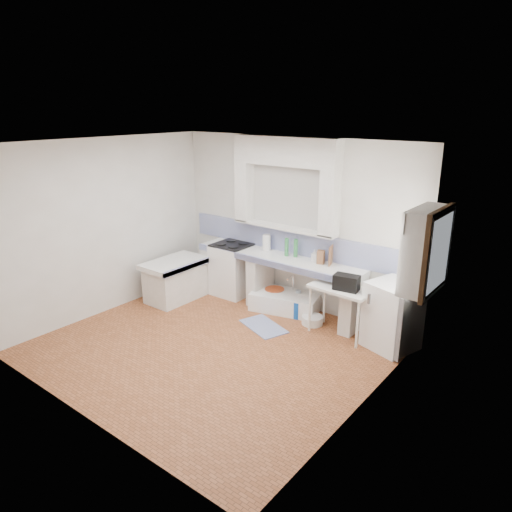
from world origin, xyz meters
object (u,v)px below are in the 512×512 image
Objects in this scene: sink at (285,302)px; fridge at (392,316)px; stove at (233,270)px; side_table at (340,311)px.

fridge is (1.88, -0.14, 0.34)m from sink.
stove is at bearing 165.11° from sink.
side_table is 0.76m from fridge.
fridge is (0.75, 0.11, 0.10)m from side_table.
fridge is at bearing -18.78° from sink.
side_table reaches higher than sink.
stove is 2.31m from side_table.
stove is 1.20m from sink.
side_table is at bearing -154.81° from fridge.
stove is 0.95× the size of fridge.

